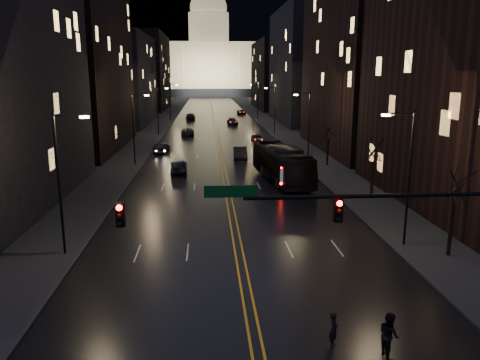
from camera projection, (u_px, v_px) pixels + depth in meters
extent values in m
plane|color=black|center=(254.00, 334.00, 20.57)|extent=(900.00, 900.00, 0.00)
cube|color=black|center=(213.00, 111.00, 147.07)|extent=(20.00, 320.00, 0.02)
cube|color=black|center=(168.00, 111.00, 146.08)|extent=(8.00, 320.00, 0.16)
cube|color=black|center=(257.00, 111.00, 148.02)|extent=(8.00, 320.00, 0.16)
cube|color=orange|center=(213.00, 111.00, 147.06)|extent=(0.62, 320.00, 0.01)
cube|color=black|center=(76.00, 55.00, 68.58)|extent=(12.00, 30.00, 28.00)
cube|color=black|center=(122.00, 80.00, 106.44)|extent=(12.00, 34.00, 20.00)
cube|color=black|center=(147.00, 72.00, 152.70)|extent=(12.00, 40.00, 24.00)
cube|color=black|center=(366.00, 18.00, 66.50)|extent=(12.00, 30.00, 38.00)
cube|color=black|center=(305.00, 67.00, 108.69)|extent=(12.00, 34.00, 26.00)
cube|color=black|center=(275.00, 75.00, 155.84)|extent=(12.00, 40.00, 22.00)
cube|color=black|center=(257.00, 7.00, 378.81)|extent=(520.00, 60.00, 130.00)
cube|color=black|center=(210.00, 91.00, 263.39)|extent=(90.00, 50.00, 4.00)
cube|color=#EBD588|center=(209.00, 66.00, 260.32)|extent=(80.00, 36.00, 24.00)
cylinder|color=beige|center=(209.00, 28.00, 255.92)|extent=(22.00, 22.00, 16.00)
ellipsoid|color=beige|center=(208.00, 7.00, 253.50)|extent=(20.00, 20.00, 17.00)
cylinder|color=black|center=(386.00, 196.00, 19.59)|extent=(12.00, 0.18, 0.18)
cube|color=black|center=(120.00, 215.00, 18.96)|extent=(0.35, 0.30, 1.00)
cube|color=black|center=(338.00, 210.00, 19.59)|extent=(0.35, 0.30, 1.00)
sphere|color=#FF0705|center=(119.00, 208.00, 18.71)|extent=(0.24, 0.24, 0.24)
sphere|color=#FF0705|center=(340.00, 203.00, 19.33)|extent=(0.24, 0.24, 0.24)
cube|color=#053F14|center=(231.00, 191.00, 19.08)|extent=(2.20, 0.06, 0.50)
cylinder|color=black|center=(409.00, 181.00, 30.08)|extent=(0.16, 0.16, 9.00)
cylinder|color=black|center=(400.00, 113.00, 29.07)|extent=(1.80, 0.10, 0.10)
cube|color=#FDCF98|center=(386.00, 115.00, 29.03)|extent=(0.50, 0.25, 0.15)
cylinder|color=black|center=(59.00, 186.00, 28.55)|extent=(0.16, 0.16, 9.00)
cylinder|color=black|center=(69.00, 115.00, 27.67)|extent=(1.80, 0.10, 0.10)
cube|color=#FDCF98|center=(84.00, 117.00, 27.75)|extent=(0.50, 0.25, 0.15)
cylinder|color=black|center=(309.00, 128.00, 59.27)|extent=(0.16, 0.16, 9.00)
cylinder|color=black|center=(303.00, 94.00, 58.26)|extent=(1.80, 0.10, 0.10)
cube|color=#FDCF98|center=(296.00, 95.00, 58.22)|extent=(0.50, 0.25, 0.15)
cylinder|color=black|center=(133.00, 130.00, 57.74)|extent=(0.16, 0.16, 9.00)
cylinder|color=black|center=(139.00, 95.00, 56.86)|extent=(1.80, 0.10, 0.10)
cube|color=#FDCF98|center=(147.00, 95.00, 56.94)|extent=(0.50, 0.25, 0.15)
cylinder|color=black|center=(275.00, 111.00, 88.46)|extent=(0.16, 0.16, 9.00)
cylinder|color=black|center=(271.00, 88.00, 87.45)|extent=(1.80, 0.10, 0.10)
cube|color=#FDCF98|center=(266.00, 88.00, 87.41)|extent=(0.50, 0.25, 0.15)
cylinder|color=black|center=(158.00, 111.00, 86.93)|extent=(0.16, 0.16, 9.00)
cylinder|color=black|center=(162.00, 88.00, 86.05)|extent=(1.80, 0.10, 0.10)
cube|color=#FDCF98|center=(167.00, 88.00, 86.14)|extent=(0.50, 0.25, 0.15)
cylinder|color=black|center=(258.00, 102.00, 117.65)|extent=(0.16, 0.16, 9.00)
cylinder|color=black|center=(254.00, 84.00, 116.64)|extent=(1.80, 0.10, 0.10)
cube|color=#FDCF98|center=(251.00, 85.00, 116.60)|extent=(0.50, 0.25, 0.15)
cylinder|color=black|center=(170.00, 102.00, 116.13)|extent=(0.16, 0.16, 9.00)
cylinder|color=black|center=(173.00, 85.00, 115.24)|extent=(1.80, 0.10, 0.10)
cube|color=#FDCF98|center=(177.00, 85.00, 115.33)|extent=(0.50, 0.25, 0.15)
cylinder|color=black|center=(450.00, 231.00, 28.88)|extent=(0.24, 0.24, 3.50)
cylinder|color=black|center=(372.00, 181.00, 42.50)|extent=(0.24, 0.24, 3.50)
cylinder|color=black|center=(328.00, 152.00, 58.07)|extent=(0.24, 0.24, 3.50)
imported|color=black|center=(282.00, 164.00, 49.94)|extent=(4.88, 13.83, 3.77)
imported|color=black|center=(179.00, 166.00, 54.33)|extent=(2.10, 4.80, 1.61)
imported|color=black|center=(162.00, 148.00, 67.67)|extent=(2.15, 4.68, 1.49)
imported|color=black|center=(188.00, 131.00, 88.10)|extent=(2.52, 5.20, 1.43)
imported|color=black|center=(191.00, 116.00, 119.02)|extent=(2.31, 5.61, 1.62)
imported|color=black|center=(240.00, 153.00, 63.04)|extent=(1.93, 5.11, 1.67)
imported|color=black|center=(257.00, 138.00, 78.73)|extent=(2.18, 4.29, 1.40)
imported|color=black|center=(232.00, 121.00, 106.71)|extent=(2.50, 5.20, 1.46)
imported|color=black|center=(241.00, 112.00, 134.70)|extent=(2.43, 4.91, 1.34)
imported|color=black|center=(334.00, 330.00, 19.49)|extent=(0.56, 0.66, 1.54)
imported|color=black|center=(389.00, 335.00, 18.78)|extent=(0.61, 0.98, 1.91)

